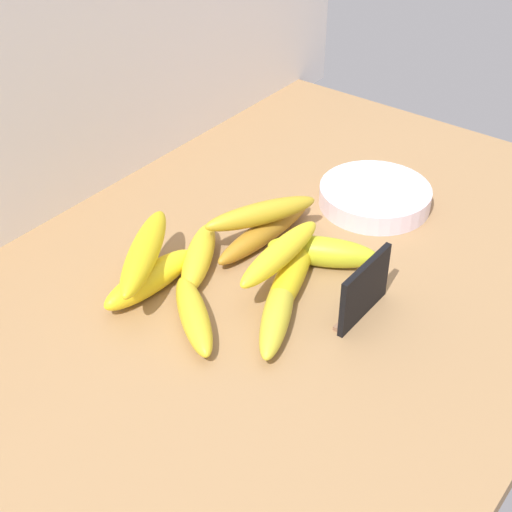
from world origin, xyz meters
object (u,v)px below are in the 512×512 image
chalkboard_sign (364,291)px  banana_3 (323,252)px  banana_2 (199,257)px  banana_9 (144,252)px  banana_1 (290,277)px  banana_6 (277,312)px  banana_7 (282,254)px  banana_8 (261,213)px  fruit_bowl (376,197)px  banana_0 (150,279)px  banana_4 (194,315)px  banana_5 (265,231)px

chalkboard_sign → banana_3: 11.94cm
banana_2 → banana_9: size_ratio=0.82×
banana_1 → banana_6: 7.43cm
banana_1 → banana_7: (-0.54, 1.07, 3.61)cm
banana_2 → banana_3: banana_3 is taller
banana_8 → banana_7: bearing=-127.9°
fruit_bowl → banana_9: size_ratio=0.91×
chalkboard_sign → banana_1: bearing=96.2°
banana_0 → banana_8: bearing=-15.4°
banana_6 → banana_9: size_ratio=0.92×
banana_6 → chalkboard_sign: bearing=-44.3°
chalkboard_sign → banana_8: (5.02, 20.35, 1.27)cm
banana_6 → banana_8: bearing=43.7°
banana_1 → banana_3: size_ratio=1.30×
banana_4 → banana_6: bearing=-49.3°
fruit_bowl → banana_8: 21.25cm
banana_4 → banana_7: banana_7 is taller
chalkboard_sign → banana_8: chalkboard_sign is taller
banana_0 → banana_8: (18.22, -5.03, 3.10)cm
banana_8 → banana_6: bearing=-136.3°
banana_3 → chalkboard_sign: bearing=-120.6°
banana_1 → chalkboard_sign: bearing=-83.8°
banana_2 → banana_1: bearing=-72.3°
fruit_bowl → banana_2: banana_2 is taller
banana_4 → chalkboard_sign: bearing=-46.8°
banana_6 → banana_1: bearing=22.2°
chalkboard_sign → banana_9: (-13.01, 26.23, 2.15)cm
banana_3 → banana_4: bearing=164.5°
chalkboard_sign → banana_7: bearing=98.2°
banana_3 → banana_0: bearing=141.6°
banana_3 → banana_4: (-21.06, 5.82, -0.35)cm
banana_4 → banana_8: banana_8 is taller
banana_4 → banana_7: size_ratio=0.89×
banana_0 → banana_7: bearing=-49.9°
banana_7 → banana_9: bearing=128.0°
fruit_bowl → banana_1: bearing=-177.2°
chalkboard_sign → banana_4: size_ratio=0.70×
banana_1 → banana_5: size_ratio=0.99×
banana_0 → banana_8: banana_8 is taller
banana_9 → banana_3: bearing=-40.2°
chalkboard_sign → banana_0: (-13.20, 25.38, -1.83)cm
banana_0 → banana_1: 19.01cm
banana_2 → banana_3: bearing=-49.8°
fruit_bowl → banana_8: (-19.19, 8.42, 3.50)cm
banana_5 → banana_6: size_ratio=1.17×
banana_3 → banana_9: size_ratio=0.82×
chalkboard_sign → fruit_bowl: (24.21, 11.92, -2.24)cm
fruit_bowl → banana_2: 31.70cm
fruit_bowl → banana_9: banana_9 is taller
fruit_bowl → banana_8: size_ratio=1.01×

